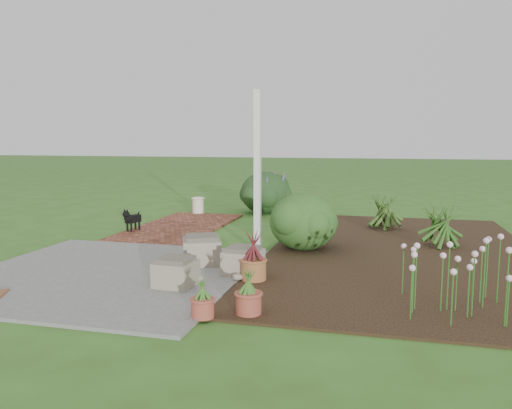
% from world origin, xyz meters
% --- Properties ---
extents(ground, '(80.00, 80.00, 0.00)m').
position_xyz_m(ground, '(0.00, 0.00, 0.00)').
color(ground, '#355D1D').
rests_on(ground, ground).
extents(concrete_patio, '(3.50, 3.50, 0.04)m').
position_xyz_m(concrete_patio, '(-1.25, -1.75, 0.02)').
color(concrete_patio, slate).
rests_on(concrete_patio, ground).
extents(brick_path, '(1.60, 3.50, 0.04)m').
position_xyz_m(brick_path, '(-1.70, 1.75, 0.02)').
color(brick_path, brown).
rests_on(brick_path, ground).
extents(garden_bed, '(4.00, 7.00, 0.03)m').
position_xyz_m(garden_bed, '(2.50, 0.50, 0.01)').
color(garden_bed, black).
rests_on(garden_bed, ground).
extents(veranda_post, '(0.10, 0.10, 2.50)m').
position_xyz_m(veranda_post, '(0.30, 0.10, 1.25)').
color(veranda_post, white).
rests_on(veranda_post, ground).
extents(stone_trough_near, '(0.46, 0.46, 0.29)m').
position_xyz_m(stone_trough_near, '(-0.15, -2.08, 0.19)').
color(stone_trough_near, '#747156').
rests_on(stone_trough_near, concrete_patio).
extents(stone_trough_mid, '(0.67, 0.67, 0.34)m').
position_xyz_m(stone_trough_mid, '(-0.22, -1.01, 0.21)').
color(stone_trough_mid, gray).
rests_on(stone_trough_mid, concrete_patio).
extents(stone_trough_far, '(0.49, 0.49, 0.30)m').
position_xyz_m(stone_trough_far, '(0.48, -1.37, 0.19)').
color(stone_trough_far, gray).
rests_on(stone_trough_far, concrete_patio).
extents(black_dog, '(0.21, 0.46, 0.40)m').
position_xyz_m(black_dog, '(-2.37, 1.01, 0.28)').
color(black_dog, black).
rests_on(black_dog, brick_path).
extents(cream_ceramic_urn, '(0.31, 0.31, 0.35)m').
position_xyz_m(cream_ceramic_urn, '(-1.98, 3.48, 0.22)').
color(cream_ceramic_urn, beige).
rests_on(cream_ceramic_urn, brick_path).
extents(evergreen_shrub, '(1.33, 1.33, 0.91)m').
position_xyz_m(evergreen_shrub, '(0.99, 0.35, 0.49)').
color(evergreen_shrub, '#104318').
rests_on(evergreen_shrub, garden_bed).
extents(agapanthus_clump_back, '(1.11, 1.11, 0.85)m').
position_xyz_m(agapanthus_clump_back, '(3.11, 1.05, 0.45)').
color(agapanthus_clump_back, '#0C3E0B').
rests_on(agapanthus_clump_back, garden_bed).
extents(agapanthus_clump_front, '(0.98, 0.98, 0.85)m').
position_xyz_m(agapanthus_clump_front, '(2.25, 2.48, 0.45)').
color(agapanthus_clump_front, '#1B3D10').
rests_on(agapanthus_clump_front, garden_bed).
extents(pink_flower_patch, '(1.40, 1.40, 0.72)m').
position_xyz_m(pink_flower_patch, '(2.89, -2.14, 0.39)').
color(pink_flower_patch, '#113D0F').
rests_on(pink_flower_patch, garden_bed).
extents(terracotta_pot_bronze, '(0.41, 0.41, 0.26)m').
position_xyz_m(terracotta_pot_bronze, '(0.67, -1.58, 0.16)').
color(terracotta_pot_bronze, '#995D34').
rests_on(terracotta_pot_bronze, garden_bed).
extents(terracotta_pot_small_left, '(0.29, 0.29, 0.21)m').
position_xyz_m(terracotta_pot_small_left, '(0.92, -2.77, 0.14)').
color(terracotta_pot_small_left, '#9C4535').
rests_on(terracotta_pot_small_left, garden_bed).
extents(terracotta_pot_small_right, '(0.25, 0.25, 0.19)m').
position_xyz_m(terracotta_pot_small_right, '(0.52, -2.98, 0.12)').
color(terracotta_pot_small_right, '#A24636').
rests_on(terracotta_pot_small_right, garden_bed).
extents(purple_flowering_bush, '(1.32, 1.32, 1.02)m').
position_xyz_m(purple_flowering_bush, '(-0.52, 4.19, 0.51)').
color(purple_flowering_bush, black).
rests_on(purple_flowering_bush, ground).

